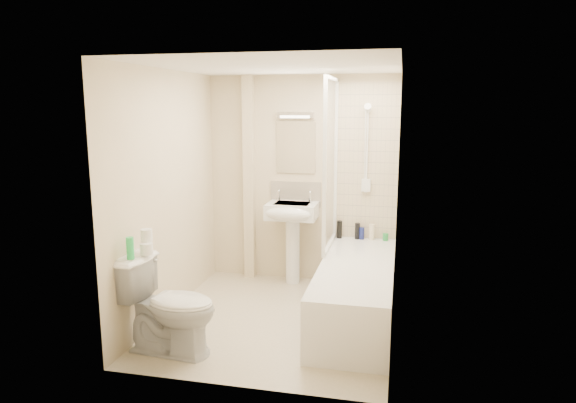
# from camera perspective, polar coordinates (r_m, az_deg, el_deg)

# --- Properties ---
(floor) EXTENTS (2.50, 2.50, 0.00)m
(floor) POSITION_cam_1_polar(r_m,az_deg,el_deg) (5.14, -1.25, -12.95)
(floor) COLOR beige
(floor) RESTS_ON ground
(wall_back) EXTENTS (2.20, 0.02, 2.40)m
(wall_back) POSITION_cam_1_polar(r_m,az_deg,el_deg) (6.00, 1.53, 2.41)
(wall_back) COLOR beige
(wall_back) RESTS_ON ground
(wall_left) EXTENTS (0.02, 2.50, 2.40)m
(wall_left) POSITION_cam_1_polar(r_m,az_deg,el_deg) (5.16, -13.26, 0.79)
(wall_left) COLOR beige
(wall_left) RESTS_ON ground
(wall_right) EXTENTS (0.02, 2.50, 2.40)m
(wall_right) POSITION_cam_1_polar(r_m,az_deg,el_deg) (4.66, 11.95, -0.21)
(wall_right) COLOR beige
(wall_right) RESTS_ON ground
(ceiling) EXTENTS (2.20, 2.50, 0.02)m
(ceiling) POSITION_cam_1_polar(r_m,az_deg,el_deg) (4.73, -1.37, 14.79)
(ceiling) COLOR white
(ceiling) RESTS_ON wall_back
(tile_back) EXTENTS (0.70, 0.01, 1.75)m
(tile_back) POSITION_cam_1_polar(r_m,az_deg,el_deg) (5.86, 8.76, 4.32)
(tile_back) COLOR beige
(tile_back) RESTS_ON wall_back
(tile_right) EXTENTS (0.01, 2.10, 1.75)m
(tile_right) POSITION_cam_1_polar(r_m,az_deg,el_deg) (4.82, 11.94, 2.86)
(tile_right) COLOR beige
(tile_right) RESTS_ON wall_right
(pipe_boxing) EXTENTS (0.12, 0.12, 2.40)m
(pipe_boxing) POSITION_cam_1_polar(r_m,az_deg,el_deg) (6.09, -4.32, 2.51)
(pipe_boxing) COLOR beige
(pipe_boxing) RESTS_ON ground
(splashback) EXTENTS (0.60, 0.02, 0.30)m
(splashback) POSITION_cam_1_polar(r_m,az_deg,el_deg) (6.03, 0.85, 0.82)
(splashback) COLOR beige
(splashback) RESTS_ON wall_back
(mirror) EXTENTS (0.46, 0.01, 0.60)m
(mirror) POSITION_cam_1_polar(r_m,az_deg,el_deg) (5.96, 0.86, 6.04)
(mirror) COLOR white
(mirror) RESTS_ON wall_back
(strip_light) EXTENTS (0.42, 0.07, 0.07)m
(strip_light) POSITION_cam_1_polar(r_m,az_deg,el_deg) (5.92, 0.83, 9.59)
(strip_light) COLOR silver
(strip_light) RESTS_ON wall_back
(bathtub) EXTENTS (0.70, 2.10, 0.55)m
(bathtub) POSITION_cam_1_polar(r_m,az_deg,el_deg) (5.11, 7.60, -9.72)
(bathtub) COLOR white
(bathtub) RESTS_ON ground
(shower_screen) EXTENTS (0.04, 0.92, 1.80)m
(shower_screen) POSITION_cam_1_polar(r_m,az_deg,el_deg) (5.46, 4.78, 4.21)
(shower_screen) COLOR white
(shower_screen) RESTS_ON bathtub
(shower_fixture) EXTENTS (0.10, 0.16, 0.99)m
(shower_fixture) POSITION_cam_1_polar(r_m,az_deg,el_deg) (5.81, 8.75, 5.46)
(shower_fixture) COLOR white
(shower_fixture) RESTS_ON wall_back
(pedestal_sink) EXTENTS (0.57, 0.51, 1.09)m
(pedestal_sink) POSITION_cam_1_polar(r_m,az_deg,el_deg) (5.86, 0.40, -2.09)
(pedestal_sink) COLOR white
(pedestal_sink) RESTS_ON ground
(bottle_black_a) EXTENTS (0.06, 0.06, 0.20)m
(bottle_black_a) POSITION_cam_1_polar(r_m,az_deg,el_deg) (5.94, 5.74, -3.11)
(bottle_black_a) COLOR black
(bottle_black_a) RESTS_ON bathtub
(bottle_black_b) EXTENTS (0.05, 0.05, 0.19)m
(bottle_black_b) POSITION_cam_1_polar(r_m,az_deg,el_deg) (5.93, 7.71, -3.27)
(bottle_black_b) COLOR black
(bottle_black_b) RESTS_ON bathtub
(bottle_blue) EXTENTS (0.06, 0.06, 0.14)m
(bottle_blue) POSITION_cam_1_polar(r_m,az_deg,el_deg) (5.93, 8.19, -3.52)
(bottle_blue) COLOR navy
(bottle_blue) RESTS_ON bathtub
(bottle_cream) EXTENTS (0.06, 0.06, 0.18)m
(bottle_cream) POSITION_cam_1_polar(r_m,az_deg,el_deg) (5.92, 9.30, -3.36)
(bottle_cream) COLOR #F4E5BC
(bottle_cream) RESTS_ON bathtub
(bottle_green) EXTENTS (0.06, 0.06, 0.08)m
(bottle_green) POSITION_cam_1_polar(r_m,az_deg,el_deg) (5.92, 10.78, -3.90)
(bottle_green) COLOR green
(bottle_green) RESTS_ON bathtub
(toilet) EXTENTS (0.61, 0.89, 0.82)m
(toilet) POSITION_cam_1_polar(r_m,az_deg,el_deg) (4.49, -13.04, -11.17)
(toilet) COLOR white
(toilet) RESTS_ON ground
(toilet_roll_lower) EXTENTS (0.11, 0.11, 0.10)m
(toilet_roll_lower) POSITION_cam_1_polar(r_m,az_deg,el_deg) (4.48, -15.44, -5.09)
(toilet_roll_lower) COLOR white
(toilet_roll_lower) RESTS_ON toilet
(toilet_roll_upper) EXTENTS (0.10, 0.10, 0.11)m
(toilet_roll_upper) POSITION_cam_1_polar(r_m,az_deg,el_deg) (4.51, -15.45, -3.65)
(toilet_roll_upper) COLOR white
(toilet_roll_upper) RESTS_ON toilet_roll_lower
(green_bottle) EXTENTS (0.06, 0.06, 0.18)m
(green_bottle) POSITION_cam_1_polar(r_m,az_deg,el_deg) (4.37, -17.14, -4.98)
(green_bottle) COLOR #2ACC5B
(green_bottle) RESTS_ON toilet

